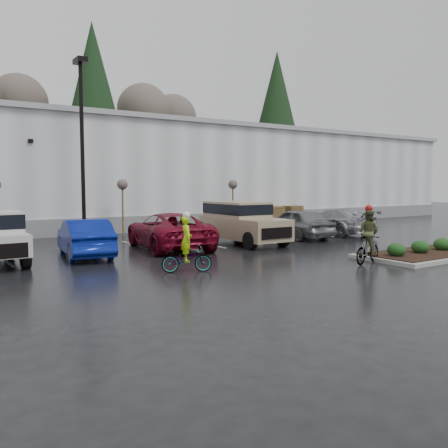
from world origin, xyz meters
TOP-DOWN VIEW (x-y plane):
  - ground at (0.00, 0.00)m, footprint 120.00×120.00m
  - warehouse at (0.00, 21.99)m, footprint 60.50×15.50m
  - wooded_ridge at (0.00, 45.00)m, footprint 80.00×25.00m
  - lamppost at (-4.00, 12.00)m, footprint 0.50×1.00m
  - sapling_mid at (-1.50, 13.00)m, footprint 0.60×0.60m
  - sapling_east at (6.00, 13.00)m, footprint 0.60×0.60m
  - pallet_stack_a at (8.50, 14.00)m, footprint 1.20×1.20m
  - pallet_stack_b at (10.20, 14.00)m, footprint 1.20×1.20m
  - pallet_stack_c at (12.00, 14.00)m, footprint 1.20×1.20m
  - curb_island at (7.00, -1.00)m, footprint 8.00×3.00m
  - mulch_bed at (7.00, -1.00)m, footprint 7.60×2.60m
  - shrub_a at (4.00, -1.00)m, footprint 0.70×0.70m
  - shrub_b at (5.50, -1.00)m, footprint 0.70×0.70m
  - shrub_c at (7.00, -1.00)m, footprint 0.70×0.70m
  - fire_lane_sign at (3.80, 0.20)m, footprint 0.30×0.05m
  - car_blue at (-5.64, 6.53)m, footprint 2.20×4.81m
  - car_red at (-1.70, 6.91)m, footprint 3.47×6.17m
  - suv_tan at (2.09, 6.33)m, footprint 2.20×5.10m
  - car_grey at (5.98, 6.86)m, footprint 2.23×4.87m
  - car_far_silver at (9.15, 6.97)m, footprint 2.54×5.38m
  - cyclist_hivis at (-3.85, 1.31)m, footprint 1.76×1.15m
  - cyclist_olive at (2.52, -0.87)m, footprint 1.74×0.88m

SIDE VIEW (x-z plane):
  - ground at x=0.00m, z-range 0.00..0.00m
  - curb_island at x=7.00m, z-range 0.00..0.15m
  - mulch_bed at x=7.00m, z-range 0.15..0.19m
  - shrub_a at x=4.00m, z-range 0.15..0.67m
  - shrub_b at x=5.50m, z-range 0.15..0.67m
  - shrub_c at x=7.00m, z-range 0.15..0.67m
  - cyclist_hivis at x=-3.85m, z-range -0.37..1.64m
  - pallet_stack_a at x=8.50m, z-range 0.00..1.35m
  - pallet_stack_b at x=10.20m, z-range 0.00..1.35m
  - pallet_stack_c at x=12.00m, z-range 0.00..1.35m
  - car_far_silver at x=9.15m, z-range 0.00..1.52m
  - car_blue at x=-5.64m, z-range 0.00..1.53m
  - cyclist_olive at x=2.52m, z-range -0.28..1.88m
  - car_grey at x=5.98m, z-range 0.00..1.62m
  - car_red at x=-1.70m, z-range 0.00..1.63m
  - suv_tan at x=2.09m, z-range 0.00..2.06m
  - fire_lane_sign at x=3.80m, z-range 0.31..2.51m
  - sapling_mid at x=-1.50m, z-range 1.13..4.33m
  - sapling_east at x=6.00m, z-range 1.13..4.33m
  - wooded_ridge at x=0.00m, z-range 0.00..6.00m
  - warehouse at x=0.00m, z-range 0.05..7.25m
  - lamppost at x=-4.00m, z-range 1.07..10.30m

